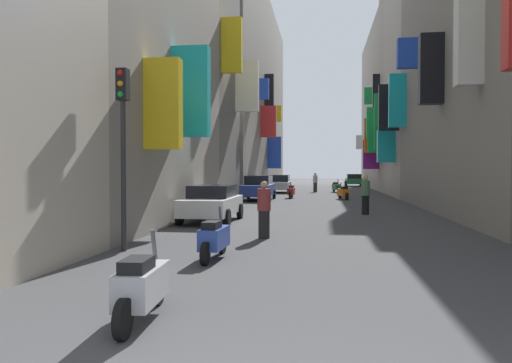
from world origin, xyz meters
The scene contains 20 objects.
ground_plane centered at (0.00, 30.00, 0.00)m, with size 140.00×140.00×0.00m, color #424244.
building_left_mid_b centered at (-7.98, 24.07, 8.76)m, with size 7.37×6.06×17.52m.
building_left_far centered at (-7.99, 44.19, 9.19)m, with size 7.28×31.61×18.38m.
building_right_mid_a centered at (7.99, 19.88, 6.95)m, with size 7.20×18.19×13.90m.
building_right_mid_b centered at (7.97, 33.29, 7.81)m, with size 7.29×8.65×15.65m.
building_right_mid_c centered at (7.94, 39.57, 10.02)m, with size 7.35×3.88×20.20m.
building_right_far centered at (7.99, 50.75, 8.23)m, with size 7.02×18.50×16.48m.
parked_car_silver centered at (-3.44, 37.86, 0.77)m, with size 1.93×4.17×1.48m.
parked_car_blue centered at (-3.91, 27.77, 0.81)m, with size 1.90×4.42×1.55m.
parked_car_white centered at (-3.97, 15.01, 0.73)m, with size 1.87×3.94×1.36m.
parked_car_green centered at (3.67, 53.77, 0.74)m, with size 1.94×4.01×1.41m.
scooter_silver centered at (-2.18, 3.32, 0.46)m, with size 0.51×1.92×1.13m.
scooter_blue centered at (-2.21, 7.63, 0.46)m, with size 0.48×1.93×1.13m.
scooter_orange centered at (1.46, 29.08, 0.46)m, with size 0.73×1.96×1.13m.
scooter_green centered at (1.27, 38.90, 0.46)m, with size 0.71×1.92×1.13m.
scooter_red centered at (-1.99, 30.09, 0.46)m, with size 0.49×1.84×1.13m.
pedestrian_crossing centered at (-0.50, 38.87, 0.82)m, with size 0.42×0.42×1.65m.
pedestrian_near_left centered at (1.96, 18.67, 0.84)m, with size 0.52×0.52×1.69m.
pedestrian_near_right centered at (-1.51, 10.93, 0.81)m, with size 0.45×0.45×1.62m.
traffic_light_near_corner centered at (-4.59, 8.35, 2.96)m, with size 0.26×0.34×4.35m.
Camera 1 is at (0.13, -2.62, 1.96)m, focal length 33.92 mm.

